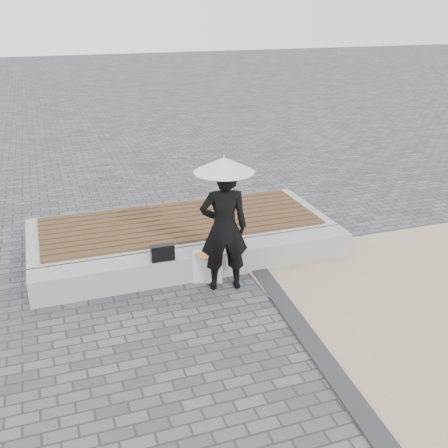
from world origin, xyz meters
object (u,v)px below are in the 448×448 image
Objects in this scene: seating_ledge at (201,262)px; woman at (224,228)px; handbag at (163,253)px; canvas_tote at (208,267)px; parasol at (224,165)px.

seating_ledge is 2.67× the size of woman.
canvas_tote is (0.65, -0.10, -0.29)m from handbag.
parasol is 1.61m from handbag.
parasol reaches higher than handbag.
woman is 0.98m from handbag.
seating_ledge is 0.24m from canvas_tote.
woman is at bearing -22.18° from handbag.
woman reaches higher than seating_ledge.
handbag is 0.75× the size of canvas_tote.
parasol is at bearing -35.43° from canvas_tote.
woman is 0.77m from canvas_tote.
seating_ledge is at bearing 121.61° from canvas_tote.
handbag reaches higher than seating_ledge.
canvas_tote is at bearing -80.54° from seating_ledge.
seating_ledge is 4.71× the size of parasol.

